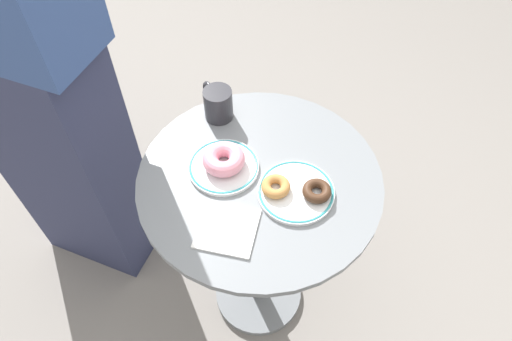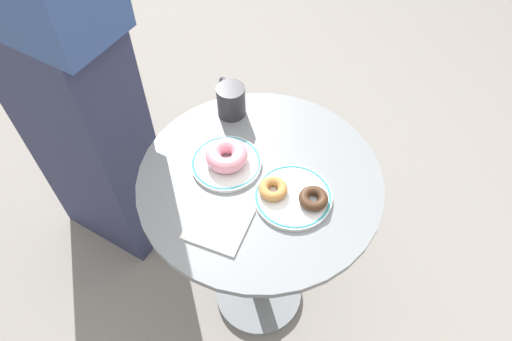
% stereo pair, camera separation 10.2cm
% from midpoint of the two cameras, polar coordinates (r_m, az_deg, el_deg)
% --- Properties ---
extents(ground_plane, '(7.00, 7.00, 0.02)m').
position_cam_midpoint_polar(ground_plane, '(1.76, -1.42, -15.26)').
color(ground_plane, gray).
extents(cafe_table, '(0.61, 0.61, 0.72)m').
position_cam_midpoint_polar(cafe_table, '(1.31, -1.85, -6.81)').
color(cafe_table, slate).
rests_on(cafe_table, ground).
extents(plate_left, '(0.18, 0.18, 0.01)m').
position_cam_midpoint_polar(plate_left, '(1.14, -6.60, 0.34)').
color(plate_left, white).
rests_on(plate_left, cafe_table).
extents(plate_right, '(0.19, 0.19, 0.01)m').
position_cam_midpoint_polar(plate_right, '(1.09, 2.31, -2.80)').
color(plate_right, white).
rests_on(plate_right, cafe_table).
extents(donut_pink_frosted, '(0.15, 0.15, 0.04)m').
position_cam_midpoint_polar(donut_pink_frosted, '(1.13, -6.62, 1.26)').
color(donut_pink_frosted, pink).
rests_on(donut_pink_frosted, plate_left).
extents(donut_chocolate, '(0.10, 0.10, 0.02)m').
position_cam_midpoint_polar(donut_chocolate, '(1.07, 4.88, -2.71)').
color(donut_chocolate, '#422819').
rests_on(donut_chocolate, plate_right).
extents(donut_old_fashioned, '(0.08, 0.08, 0.02)m').
position_cam_midpoint_polar(donut_old_fashioned, '(1.08, -0.24, -2.16)').
color(donut_old_fashioned, '#BC7F42').
rests_on(donut_old_fashioned, plate_right).
extents(paper_napkin, '(0.14, 0.14, 0.01)m').
position_cam_midpoint_polar(paper_napkin, '(1.05, -6.41, -7.33)').
color(paper_napkin, white).
rests_on(paper_napkin, cafe_table).
extents(coffee_mug, '(0.09, 0.10, 0.09)m').
position_cam_midpoint_polar(coffee_mug, '(1.24, -7.19, 8.17)').
color(coffee_mug, '#28282D').
rests_on(coffee_mug, cafe_table).
extents(person_figure, '(0.49, 0.31, 1.73)m').
position_cam_midpoint_polar(person_figure, '(1.35, -28.78, 10.55)').
color(person_figure, '#2D3351').
rests_on(person_figure, ground).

